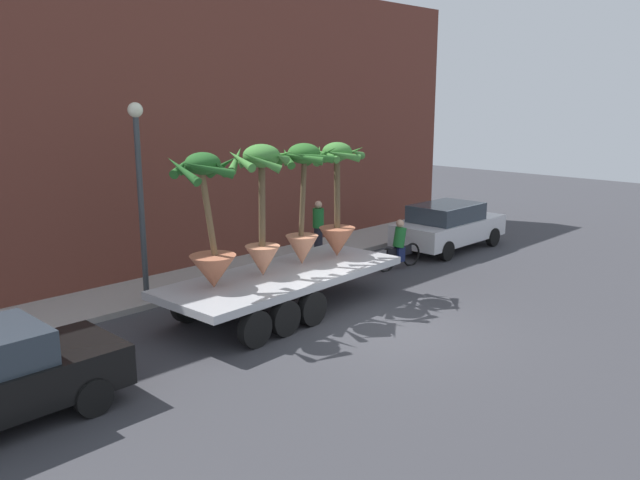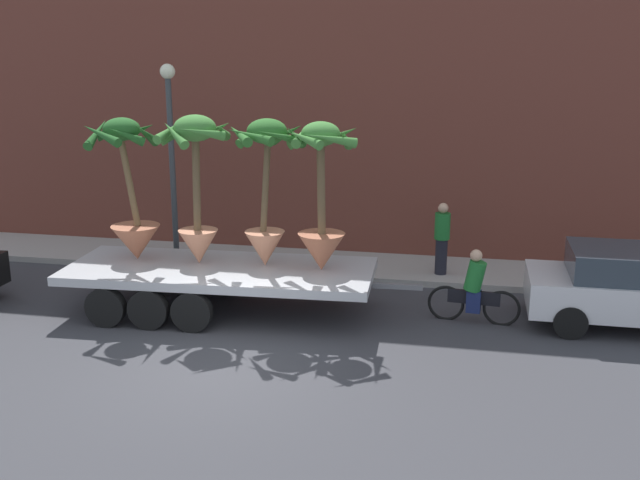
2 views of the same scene
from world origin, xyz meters
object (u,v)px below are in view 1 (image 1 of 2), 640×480
at_px(cyclist, 399,247).
at_px(pedestrian_near_gate, 318,226).
at_px(potted_palm_front, 337,204).
at_px(potted_palm_extra, 261,203).
at_px(potted_palm_middle, 303,198).
at_px(flatbed_trailer, 276,283).
at_px(street_lamp, 139,177).
at_px(parked_car, 448,225).
at_px(potted_palm_rear, 209,230).

height_order(cyclist, pedestrian_near_gate, pedestrian_near_gate).
distance_m(potted_palm_front, potted_palm_extra, 2.61).
bearing_deg(potted_palm_extra, cyclist, 2.73).
xyz_separation_m(potted_palm_front, potted_palm_extra, (-2.59, -0.01, 0.35)).
relative_size(potted_palm_middle, potted_palm_front, 1.01).
bearing_deg(pedestrian_near_gate, potted_palm_middle, -140.19).
xyz_separation_m(potted_palm_extra, cyclist, (5.65, 0.27, -2.05)).
xyz_separation_m(flatbed_trailer, cyclist, (5.40, 0.47, -0.11)).
relative_size(potted_palm_front, street_lamp, 0.62).
distance_m(parked_car, pedestrian_near_gate, 4.59).
xyz_separation_m(potted_palm_middle, parked_car, (7.39, 0.54, -1.83)).
bearing_deg(flatbed_trailer, pedestrian_near_gate, 34.22).
relative_size(potted_palm_extra, cyclist, 1.68).
bearing_deg(cyclist, street_lamp, 162.29).
relative_size(potted_palm_middle, street_lamp, 0.63).
xyz_separation_m(potted_palm_rear, potted_palm_front, (4.07, -0.00, 0.08)).
bearing_deg(parked_car, potted_palm_middle, -175.86).
height_order(potted_palm_rear, cyclist, potted_palm_rear).
relative_size(flatbed_trailer, potted_palm_front, 2.46).
relative_size(potted_palm_rear, parked_car, 0.68).
relative_size(potted_palm_front, pedestrian_near_gate, 1.75).
xyz_separation_m(potted_palm_rear, parked_car, (10.31, 0.61, -1.46)).
distance_m(flatbed_trailer, potted_palm_middle, 2.25).
xyz_separation_m(potted_palm_extra, pedestrian_near_gate, (4.88, 2.95, -1.68)).
bearing_deg(potted_palm_middle, flatbed_trailer, -166.63).
relative_size(pedestrian_near_gate, street_lamp, 0.35).
distance_m(potted_palm_extra, parked_car, 9.05).
bearing_deg(cyclist, parked_car, 6.32).
height_order(flatbed_trailer, potted_palm_front, potted_palm_front).
bearing_deg(pedestrian_near_gate, cyclist, -73.95).
height_order(potted_palm_extra, cyclist, potted_palm_extra).
distance_m(potted_palm_rear, street_lamp, 2.74).
relative_size(flatbed_trailer, parked_car, 1.66).
xyz_separation_m(flatbed_trailer, potted_palm_rear, (-1.73, 0.21, 1.51)).
xyz_separation_m(potted_palm_middle, pedestrian_near_gate, (3.44, 2.86, -1.62)).
xyz_separation_m(potted_palm_middle, potted_palm_extra, (-1.44, -0.09, 0.06)).
xyz_separation_m(cyclist, street_lamp, (-7.25, 2.31, 2.56)).
xyz_separation_m(potted_palm_middle, cyclist, (4.21, 0.18, -1.99)).
bearing_deg(potted_palm_extra, pedestrian_near_gate, 31.19).
height_order(potted_palm_rear, pedestrian_near_gate, potted_palm_rear).
relative_size(potted_palm_middle, potted_palm_extra, 0.98).
bearing_deg(potted_palm_rear, potted_palm_extra, -0.46).
bearing_deg(potted_palm_rear, flatbed_trailer, -6.88).
relative_size(cyclist, pedestrian_near_gate, 1.07).
xyz_separation_m(potted_palm_rear, street_lamp, (-0.12, 2.57, 0.94)).
bearing_deg(street_lamp, parked_car, -10.66).
xyz_separation_m(flatbed_trailer, parked_car, (8.58, 0.82, 0.05)).
bearing_deg(potted_palm_extra, potted_palm_rear, 179.54).
distance_m(cyclist, parked_car, 3.20).
relative_size(potted_palm_front, cyclist, 1.63).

